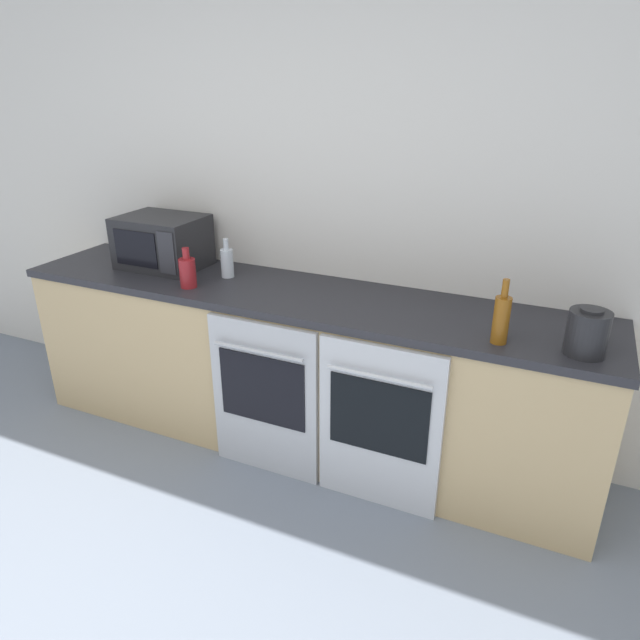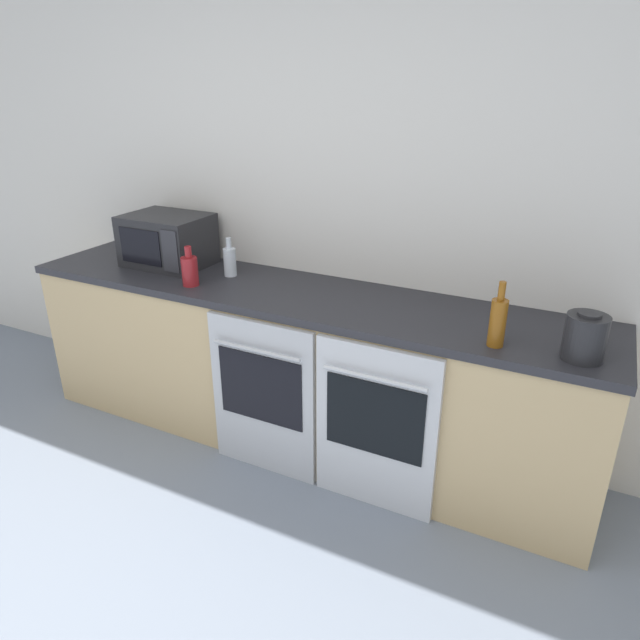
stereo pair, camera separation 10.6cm
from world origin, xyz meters
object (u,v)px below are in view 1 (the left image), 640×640
bottle_clear (227,262)px  oven_right (379,427)px  bottle_amber (501,318)px  kettle (587,333)px  oven_left (264,399)px  bottle_red (188,272)px  microwave (163,242)px

bottle_clear → oven_right: bearing=-20.3°
oven_right → bottle_amber: bearing=15.4°
bottle_clear → kettle: size_ratio=1.10×
oven_left → bottle_red: 0.76m
oven_left → kettle: (1.37, 0.16, 0.55)m
bottle_red → bottle_amber: size_ratio=0.76×
kettle → oven_left: bearing=-173.5°
bottle_red → bottle_clear: bottle_clear is taller
oven_left → microwave: (-0.85, 0.39, 0.60)m
bottle_red → bottle_clear: bearing=66.9°
oven_right → bottle_red: bearing=172.2°
kettle → bottle_amber: bearing=-174.6°
oven_left → microwave: bearing=155.5°
bottle_clear → microwave: bearing=178.4°
bottle_clear → kettle: bearing=-7.0°
microwave → bottle_clear: microwave is taller
microwave → bottle_amber: microwave is taller
bottle_clear → kettle: (1.79, -0.22, 0.01)m
oven_right → microwave: microwave is taller
bottle_red → bottle_amber: bearing=-1.0°
microwave → kettle: 2.23m
microwave → bottle_clear: 0.44m
bottle_red → bottle_amber: bottle_amber is taller
microwave → kettle: microwave is taller
oven_left → bottle_red: bottle_red is taller
microwave → bottle_amber: 1.92m
bottle_amber → bottle_clear: size_ratio=1.29×
bottle_red → bottle_clear: size_ratio=0.99×
bottle_amber → bottle_clear: (-1.47, 0.25, -0.02)m
oven_right → bottle_clear: 1.21m
oven_left → bottle_amber: (1.05, 0.13, 0.57)m
microwave → bottle_red: 0.42m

